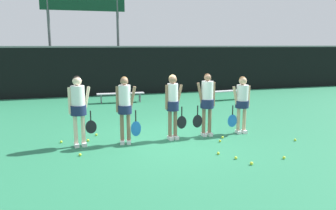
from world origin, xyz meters
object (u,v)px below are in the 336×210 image
(bench_far, at_px, (121,94))
(player_2, at_px, (173,101))
(player_3, at_px, (207,99))
(tennis_ball_9, at_px, (80,155))
(player_4, at_px, (242,100))
(tennis_ball_1, at_px, (96,135))
(tennis_ball_7, at_px, (122,123))
(scoreboard, at_px, (83,5))
(player_0, at_px, (78,105))
(tennis_ball_8, at_px, (218,153))
(tennis_ball_11, at_px, (61,142))
(tennis_ball_2, at_px, (251,163))
(tennis_ball_10, at_px, (284,158))
(player_1, at_px, (125,105))
(tennis_ball_0, at_px, (295,140))
(bench_courtside, at_px, (226,92))
(tennis_ball_6, at_px, (223,137))
(tennis_ball_5, at_px, (220,141))
(tennis_ball_3, at_px, (236,158))
(tennis_ball_4, at_px, (88,140))

(bench_far, xyz_separation_m, player_2, (0.57, -6.17, 0.68))
(player_3, height_order, tennis_ball_9, player_3)
(player_4, bearing_deg, tennis_ball_1, 171.63)
(player_4, height_order, tennis_ball_7, player_4)
(scoreboard, height_order, tennis_ball_9, scoreboard)
(player_0, xyz_separation_m, tennis_ball_8, (3.13, -1.59, -1.05))
(player_3, bearing_deg, tennis_ball_11, 175.16)
(player_4, bearing_deg, tennis_ball_2, -109.97)
(tennis_ball_2, distance_m, tennis_ball_9, 3.91)
(tennis_ball_7, relative_size, tennis_ball_10, 1.05)
(player_1, relative_size, tennis_ball_0, 27.40)
(bench_courtside, height_order, tennis_ball_9, bench_courtside)
(scoreboard, xyz_separation_m, tennis_ball_9, (-0.60, -10.62, -4.58))
(tennis_ball_6, distance_m, tennis_ball_8, 1.40)
(tennis_ball_0, relative_size, tennis_ball_2, 0.90)
(bench_courtside, relative_size, tennis_ball_10, 27.84)
(tennis_ball_0, distance_m, tennis_ball_5, 2.05)
(tennis_ball_1, xyz_separation_m, tennis_ball_9, (-0.48, -1.65, -0.00))
(tennis_ball_2, bearing_deg, tennis_ball_3, 110.63)
(player_1, bearing_deg, player_3, 11.45)
(tennis_ball_8, distance_m, tennis_ball_11, 4.13)
(player_4, relative_size, tennis_ball_9, 24.87)
(player_3, relative_size, tennis_ball_0, 27.58)
(player_1, height_order, tennis_ball_4, player_1)
(player_2, bearing_deg, player_3, -2.42)
(player_2, xyz_separation_m, tennis_ball_3, (0.91, -1.95, -1.02))
(bench_courtside, height_order, tennis_ball_8, bench_courtside)
(tennis_ball_2, bearing_deg, player_0, 145.70)
(bench_courtside, relative_size, tennis_ball_0, 28.83)
(bench_far, xyz_separation_m, player_1, (-0.73, -6.22, 0.66))
(tennis_ball_10, bearing_deg, tennis_ball_11, 151.27)
(player_1, distance_m, player_4, 3.41)
(player_2, relative_size, player_3, 1.00)
(tennis_ball_11, bearing_deg, tennis_ball_2, -35.12)
(tennis_ball_7, height_order, tennis_ball_11, tennis_ball_7)
(scoreboard, relative_size, tennis_ball_8, 91.00)
(tennis_ball_11, bearing_deg, tennis_ball_6, -10.33)
(tennis_ball_11, bearing_deg, tennis_ball_0, -14.38)
(tennis_ball_2, relative_size, tennis_ball_10, 1.07)
(player_0, distance_m, player_4, 4.57)
(player_2, xyz_separation_m, player_4, (2.11, 0.05, -0.06))
(tennis_ball_8, bearing_deg, tennis_ball_10, -27.88)
(tennis_ball_3, xyz_separation_m, tennis_ball_7, (-2.02, 4.06, 0.00))
(tennis_ball_1, relative_size, tennis_ball_8, 1.05)
(tennis_ball_6, distance_m, tennis_ball_7, 3.46)
(tennis_ball_2, bearing_deg, tennis_ball_1, 133.25)
(bench_far, relative_size, tennis_ball_4, 29.95)
(bench_far, relative_size, player_3, 1.19)
(player_2, height_order, tennis_ball_5, player_2)
(player_0, xyz_separation_m, player_2, (2.47, -0.04, -0.03))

